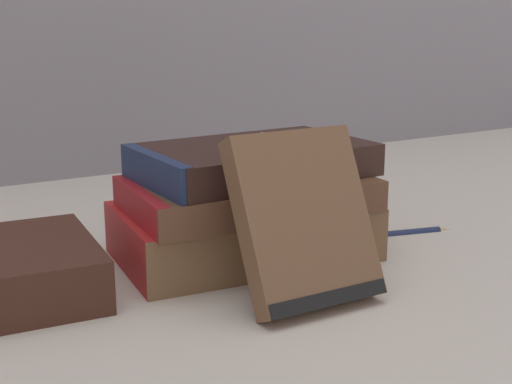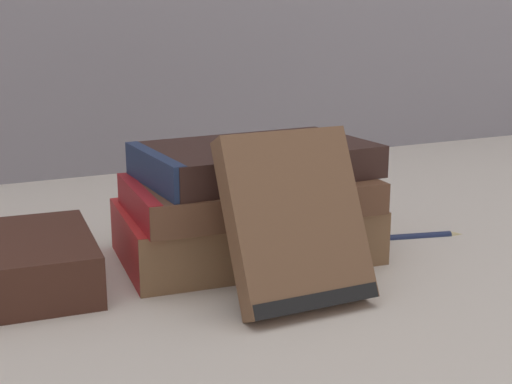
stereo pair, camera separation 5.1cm
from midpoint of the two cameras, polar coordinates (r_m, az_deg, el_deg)
name	(u,v)px [view 2 (the right image)]	position (r m, az deg, el deg)	size (l,w,h in m)	color
ground_plane	(262,257)	(0.69, 2.58, -5.22)	(3.00, 3.00, 0.00)	beige
book_flat_bottom	(240,231)	(0.69, 0.84, -3.18)	(0.25, 0.16, 0.05)	brown
book_flat_middle	(244,194)	(0.67, 1.18, -0.15)	(0.23, 0.15, 0.03)	brown
book_flat_top	(248,161)	(0.67, 1.51, 2.50)	(0.21, 0.14, 0.03)	#331E19
book_leaning_front	(297,227)	(0.57, 5.81, -2.79)	(0.11, 0.08, 0.14)	brown
pocket_watch	(280,140)	(0.68, 4.09, 4.14)	(0.06, 0.06, 0.01)	silver
fountain_pen	(407,234)	(0.77, 13.82, -3.30)	(0.13, 0.04, 0.01)	#1E284C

